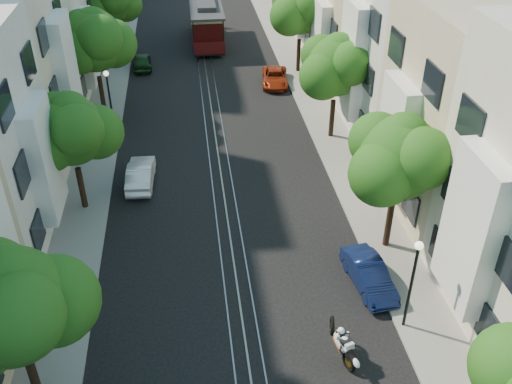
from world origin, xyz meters
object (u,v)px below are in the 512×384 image
object	(u,v)px
tree_w_b	(72,132)
lamp_east	(414,273)
tree_w_d	(110,2)
sportbike_rider	(342,343)
tree_e_c	(337,68)
parked_car_e_mid	(369,275)
cable_car	(206,20)
tree_w_c	(94,42)
lamp_west	(109,93)
tree_e_b	(401,159)
parked_car_w_mid	(141,174)
tree_e_d	(301,10)
parked_car_e_far	(275,77)
parked_car_w_far	(142,61)
tree_w_a	(13,308)

from	to	relation	value
tree_w_b	lamp_east	xyz separation A→B (m)	(13.44, -9.98, -1.55)
tree_w_d	sportbike_rider	size ratio (longest dim) A/B	3.31
tree_e_c	parked_car_e_mid	distance (m)	14.15
cable_car	tree_w_c	bearing A→B (deg)	-118.38
lamp_west	parked_car_e_mid	bearing A→B (deg)	-52.49
lamp_east	tree_e_c	bearing A→B (deg)	86.56
tree_e_b	tree_w_d	xyz separation A→B (m)	(-14.40, 27.00, -0.13)
parked_car_w_mid	tree_e_d	bearing A→B (deg)	-125.22
parked_car_e_mid	parked_car_e_far	distance (m)	22.26
parked_car_e_far	parked_car_w_far	bearing A→B (deg)	162.94
tree_e_b	parked_car_e_mid	xyz separation A→B (m)	(-1.66, -2.48, -4.13)
tree_w_d	cable_car	world-z (taller)	tree_w_d
parked_car_e_mid	tree_e_b	bearing A→B (deg)	48.74
tree_w_a	lamp_west	world-z (taller)	tree_w_a
tree_e_c	parked_car_w_far	xyz separation A→B (m)	(-12.26, 13.37, -3.99)
tree_e_b	tree_e_d	xyz separation A→B (m)	(0.00, 22.00, 0.13)
tree_w_c	sportbike_rider	bearing A→B (deg)	-64.48
parked_car_e_mid	tree_e_c	bearing A→B (deg)	75.57
tree_w_b	parked_car_e_far	size ratio (longest dim) A/B	1.58
tree_e_c	parked_car_e_far	distance (m)	9.93
tree_w_d	sportbike_rider	bearing A→B (deg)	-72.30
tree_e_c	tree_e_d	world-z (taller)	tree_e_d
tree_w_d	lamp_east	bearing A→B (deg)	-67.20
cable_car	parked_car_w_mid	world-z (taller)	cable_car
parked_car_e_mid	parked_car_w_far	xyz separation A→B (m)	(-10.60, 26.84, 0.00)
lamp_west	tree_e_d	bearing A→B (deg)	33.50
tree_w_a	parked_car_e_mid	world-z (taller)	tree_w_a
tree_w_b	lamp_east	size ratio (longest dim) A/B	1.51
tree_e_d	parked_car_w_far	bearing A→B (deg)	169.08
tree_w_d	lamp_east	size ratio (longest dim) A/B	1.57
tree_e_d	parked_car_w_far	size ratio (longest dim) A/B	1.93
tree_e_d	parked_car_w_mid	xyz separation A→B (m)	(-11.66, -14.98, -4.24)
tree_e_d	tree_w_c	world-z (taller)	tree_w_c
tree_w_d	parked_car_e_mid	bearing A→B (deg)	-66.63
tree_e_b	tree_w_c	distance (m)	21.53
tree_w_a	lamp_west	distance (m)	20.13
tree_w_d	lamp_east	xyz separation A→B (m)	(13.44, -31.98, -1.75)
lamp_east	parked_car_e_far	world-z (taller)	lamp_east
lamp_west	tree_w_d	bearing A→B (deg)	93.44
tree_e_b	lamp_east	size ratio (longest dim) A/B	1.61
tree_w_a	parked_car_w_far	bearing A→B (deg)	86.11
parked_car_w_far	sportbike_rider	bearing A→B (deg)	101.81
tree_w_c	parked_car_w_far	size ratio (longest dim) A/B	2.00
tree_w_b	tree_e_d	bearing A→B (deg)	49.73
tree_e_b	sportbike_rider	bearing A→B (deg)	-121.56
parked_car_e_mid	parked_car_w_far	world-z (taller)	parked_car_w_far
lamp_west	parked_car_w_far	distance (m)	11.63
tree_w_a	lamp_east	xyz separation A→B (m)	(13.44, 2.02, -1.89)
tree_w_b	tree_w_d	distance (m)	22.00
parked_car_e_mid	parked_car_w_mid	bearing A→B (deg)	129.07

